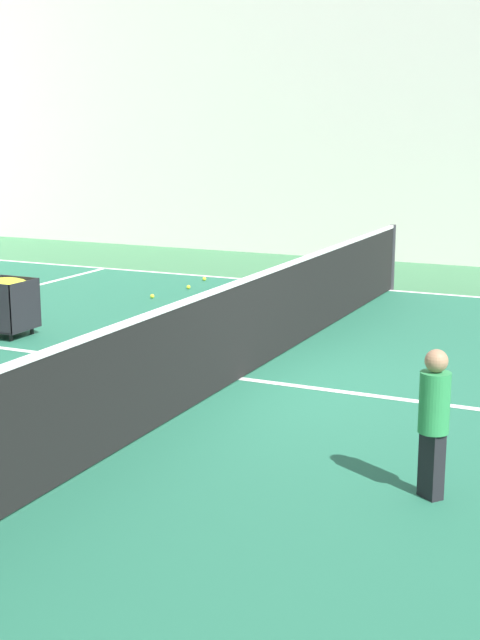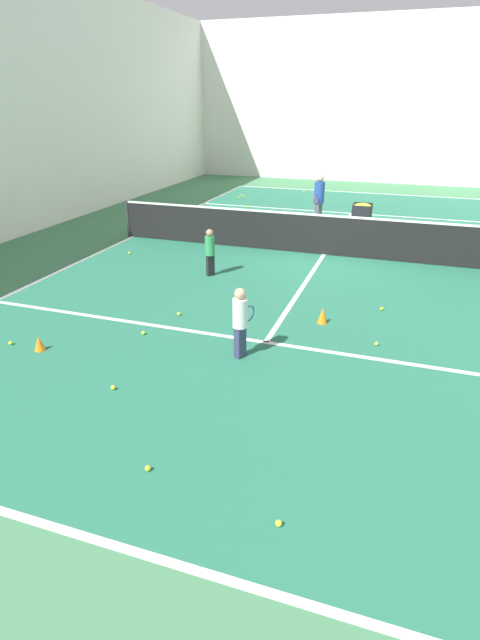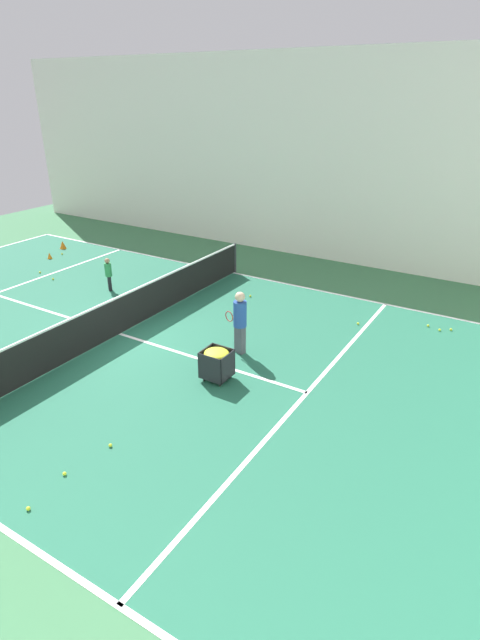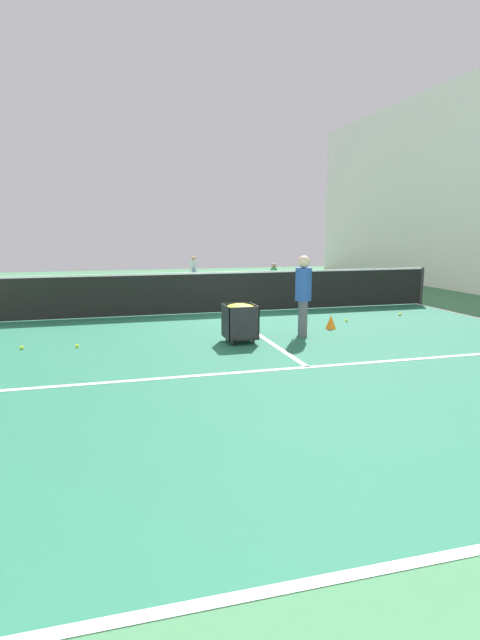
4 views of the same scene
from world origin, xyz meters
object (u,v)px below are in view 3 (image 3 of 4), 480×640
coach_at_net (240,319)px  tennis_net (118,315)px  child_midcourt (108,272)px  ball_cart (217,359)px

coach_at_net → tennis_net: bearing=29.1°
tennis_net → child_midcourt: 3.46m
child_midcourt → ball_cart: bearing=13.0°
child_midcourt → coach_at_net: bearing=24.1°
child_midcourt → ball_cart: child_midcourt is taller
coach_at_net → child_midcourt: (-1.44, -5.99, -0.31)m
tennis_net → child_midcourt: size_ratio=10.78×
child_midcourt → ball_cart: size_ratio=1.47×
coach_at_net → child_midcourt: size_ratio=1.48×
tennis_net → ball_cart: 3.66m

